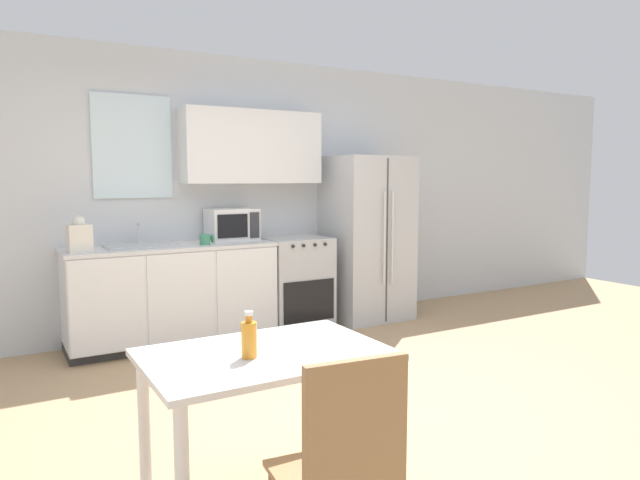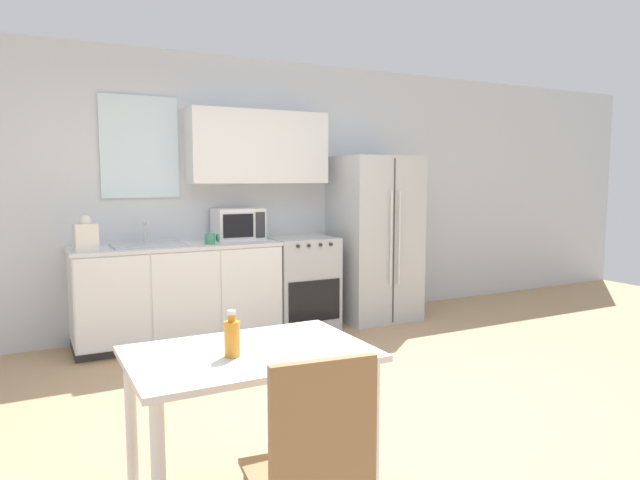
# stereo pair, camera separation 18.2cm
# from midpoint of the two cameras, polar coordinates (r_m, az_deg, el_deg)

# --- Properties ---
(ground_plane) EXTENTS (12.00, 12.00, 0.00)m
(ground_plane) POSITION_cam_midpoint_polar(r_m,az_deg,el_deg) (3.88, 1.12, -16.68)
(ground_plane) COLOR tan
(wall_back) EXTENTS (12.00, 0.38, 2.70)m
(wall_back) POSITION_cam_midpoint_polar(r_m,az_deg,el_deg) (5.72, -9.54, 5.20)
(wall_back) COLOR silver
(wall_back) RESTS_ON ground_plane
(kitchen_counter) EXTENTS (1.85, 0.62, 0.91)m
(kitchen_counter) POSITION_cam_midpoint_polar(r_m,az_deg,el_deg) (5.40, -13.03, -5.18)
(kitchen_counter) COLOR #333333
(kitchen_counter) RESTS_ON ground_plane
(oven_range) EXTENTS (0.63, 0.64, 0.92)m
(oven_range) POSITION_cam_midpoint_polar(r_m,az_deg,el_deg) (5.82, -1.06, -4.22)
(oven_range) COLOR #B7BABC
(oven_range) RESTS_ON ground_plane
(refrigerator) EXTENTS (0.82, 0.76, 1.74)m
(refrigerator) POSITION_cam_midpoint_polar(r_m,az_deg,el_deg) (6.15, 6.30, 0.18)
(refrigerator) COLOR silver
(refrigerator) RESTS_ON ground_plane
(kitchen_sink) EXTENTS (0.63, 0.41, 0.21)m
(kitchen_sink) POSITION_cam_midpoint_polar(r_m,az_deg,el_deg) (5.28, -15.80, -0.42)
(kitchen_sink) COLOR #B7BABC
(kitchen_sink) RESTS_ON kitchen_counter
(microwave) EXTENTS (0.46, 0.33, 0.31)m
(microwave) POSITION_cam_midpoint_polar(r_m,az_deg,el_deg) (5.60, -7.26, 1.57)
(microwave) COLOR silver
(microwave) RESTS_ON kitchen_counter
(coffee_mug) EXTENTS (0.13, 0.09, 0.10)m
(coffee_mug) POSITION_cam_midpoint_polar(r_m,az_deg,el_deg) (5.29, -9.88, 0.12)
(coffee_mug) COLOR #3F8C66
(coffee_mug) RESTS_ON kitchen_counter
(grocery_bag_0) EXTENTS (0.19, 0.17, 0.30)m
(grocery_bag_0) POSITION_cam_midpoint_polar(r_m,az_deg,el_deg) (5.04, -21.44, 0.44)
(grocery_bag_0) COLOR silver
(grocery_bag_0) RESTS_ON kitchen_counter
(dining_table) EXTENTS (1.08, 0.72, 0.73)m
(dining_table) POSITION_cam_midpoint_polar(r_m,az_deg,el_deg) (2.69, -5.08, -13.28)
(dining_table) COLOR white
(dining_table) RESTS_ON ground_plane
(dining_chair_near) EXTENTS (0.44, 0.44, 0.93)m
(dining_chair_near) POSITION_cam_midpoint_polar(r_m,az_deg,el_deg) (2.10, 2.14, -21.49)
(dining_chair_near) COLOR #997047
(dining_chair_near) RESTS_ON ground_plane
(drink_bottle) EXTENTS (0.07, 0.07, 0.21)m
(drink_bottle) POSITION_cam_midpoint_polar(r_m,az_deg,el_deg) (2.56, -6.76, -9.66)
(drink_bottle) COLOR orange
(drink_bottle) RESTS_ON dining_table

